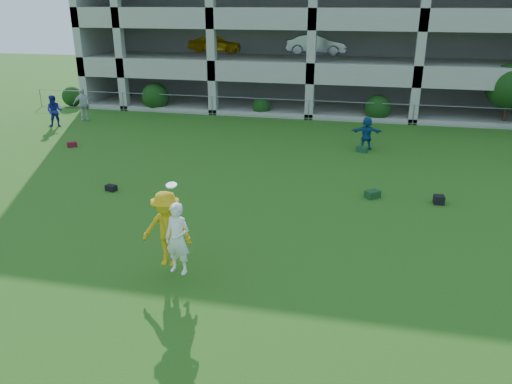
% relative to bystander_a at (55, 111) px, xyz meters
% --- Properties ---
extents(ground, '(100.00, 100.00, 0.00)m').
position_rel_bystander_a_xyz_m(ground, '(13.69, -14.11, -0.89)').
color(ground, '#235114').
rests_on(ground, ground).
extents(bystander_a, '(1.03, 0.91, 1.78)m').
position_rel_bystander_a_xyz_m(bystander_a, '(0.00, 0.00, 0.00)').
color(bystander_a, navy).
rests_on(bystander_a, ground).
extents(bystander_b, '(1.19, 0.97, 1.89)m').
position_rel_bystander_a_xyz_m(bystander_b, '(0.68, 1.84, 0.06)').
color(bystander_b, silver).
rests_on(bystander_b, ground).
extents(bystander_d, '(1.49, 0.54, 1.59)m').
position_rel_bystander_a_xyz_m(bystander_d, '(17.15, -0.82, -0.10)').
color(bystander_d, navy).
rests_on(bystander_d, ground).
extents(bag_black_b, '(0.45, 0.34, 0.22)m').
position_rel_bystander_a_xyz_m(bag_black_b, '(7.92, -8.62, -0.78)').
color(bag_black_b, black).
rests_on(bag_black_b, ground).
extents(bag_green_c, '(0.61, 0.59, 0.26)m').
position_rel_bystander_a_xyz_m(bag_green_c, '(17.51, -7.19, -0.76)').
color(bag_green_c, '#183A15').
rests_on(bag_green_c, ground).
extents(crate_d, '(0.37, 0.37, 0.30)m').
position_rel_bystander_a_xyz_m(crate_d, '(19.79, -7.27, -0.74)').
color(crate_d, black).
rests_on(crate_d, ground).
extents(bag_red_f, '(0.53, 0.50, 0.24)m').
position_rel_bystander_a_xyz_m(bag_red_f, '(3.17, -3.56, -0.77)').
color(bag_red_f, '#5D101B').
rests_on(bag_red_f, ground).
extents(bag_green_g, '(0.58, 0.49, 0.25)m').
position_rel_bystander_a_xyz_m(bag_green_g, '(17.00, -1.34, -0.76)').
color(bag_green_g, '#14371E').
rests_on(bag_green_g, ground).
extents(frisbee_contest, '(1.49, 1.12, 2.29)m').
position_rel_bystander_a_xyz_m(frisbee_contest, '(12.48, -13.99, 0.42)').
color(frisbee_contest, gold).
rests_on(frisbee_contest, ground).
extents(parking_garage, '(30.00, 14.00, 12.00)m').
position_rel_bystander_a_xyz_m(parking_garage, '(13.67, 13.59, 5.13)').
color(parking_garage, '#9E998C').
rests_on(parking_garage, ground).
extents(fence, '(36.06, 0.06, 1.20)m').
position_rel_bystander_a_xyz_m(fence, '(13.69, 4.89, -0.28)').
color(fence, gray).
rests_on(fence, ground).
extents(shrub_row, '(34.38, 2.52, 3.50)m').
position_rel_bystander_a_xyz_m(shrub_row, '(18.28, 5.59, 0.62)').
color(shrub_row, '#163D11').
rests_on(shrub_row, ground).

